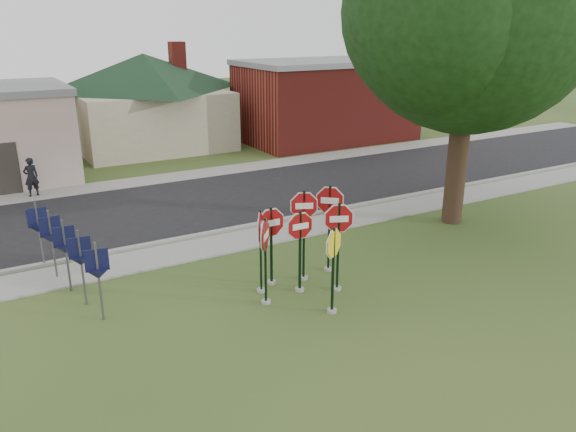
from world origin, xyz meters
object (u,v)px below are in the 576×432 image
stop_sign_yellow (333,261)px  oak_tree (473,3)px  pedestrian (31,177)px  stop_sign_center (300,241)px  stop_sign_left (265,249)px

stop_sign_yellow → oak_tree: bearing=24.6°
stop_sign_yellow → pedestrian: bearing=110.0°
stop_sign_center → pedestrian: (-5.08, 12.77, -0.55)m
stop_sign_center → stop_sign_left: (-1.11, -0.18, 0.08)m
stop_sign_left → oak_tree: size_ratio=0.20×
stop_sign_center → pedestrian: stop_sign_center is taller
stop_sign_yellow → pedestrian: stop_sign_yellow is taller
stop_sign_yellow → pedestrian: 15.09m
pedestrian → stop_sign_left: bearing=93.8°
oak_tree → pedestrian: size_ratio=7.43×
stop_sign_center → stop_sign_left: 1.13m
stop_sign_left → oak_tree: oak_tree is taller
stop_sign_yellow → stop_sign_left: 1.71m
oak_tree → pedestrian: bearing=139.8°
oak_tree → stop_sign_yellow: bearing=-155.4°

